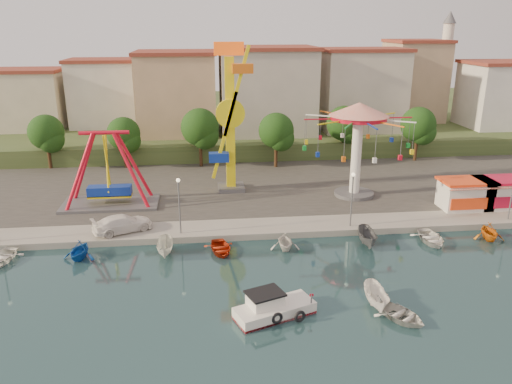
{
  "coord_description": "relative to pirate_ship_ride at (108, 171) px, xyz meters",
  "views": [
    {
      "loc": [
        -5.73,
        -29.79,
        18.82
      ],
      "look_at": [
        -0.92,
        14.0,
        4.0
      ],
      "focal_mm": 35.0,
      "sensor_mm": 36.0,
      "label": 1
    }
  ],
  "objects": [
    {
      "name": "ground",
      "position": [
        15.64,
        -21.49,
        -4.39
      ],
      "size": [
        200.0,
        200.0,
        0.0
      ],
      "primitive_type": "plane",
      "color": "#122D33",
      "rests_on": "ground"
    },
    {
      "name": "quay_deck",
      "position": [
        15.64,
        40.51,
        -4.09
      ],
      "size": [
        200.0,
        100.0,
        0.6
      ],
      "primitive_type": "cube",
      "color": "#9E998E",
      "rests_on": "ground"
    },
    {
      "name": "asphalt_pad",
      "position": [
        15.64,
        8.51,
        -3.79
      ],
      "size": [
        90.0,
        28.0,
        0.01
      ],
      "primitive_type": "cube",
      "color": "#4C4944",
      "rests_on": "quay_deck"
    },
    {
      "name": "hill_terrace",
      "position": [
        15.64,
        45.51,
        -2.89
      ],
      "size": [
        200.0,
        60.0,
        3.0
      ],
      "primitive_type": "cube",
      "color": "#384C26",
      "rests_on": "ground"
    },
    {
      "name": "pirate_ship_ride",
      "position": [
        0.0,
        0.0,
        0.0
      ],
      "size": [
        10.0,
        5.0,
        8.0
      ],
      "color": "#59595E",
      "rests_on": "quay_deck"
    },
    {
      "name": "kamikaze_tower",
      "position": [
        13.19,
        3.51,
        4.2
      ],
      "size": [
        4.07,
        3.1,
        16.5
      ],
      "color": "#59595E",
      "rests_on": "quay_deck"
    },
    {
      "name": "wave_swinger",
      "position": [
        26.63,
        0.22,
        3.8
      ],
      "size": [
        11.6,
        11.6,
        10.4
      ],
      "color": "#59595E",
      "rests_on": "quay_deck"
    },
    {
      "name": "booth_left",
      "position": [
        36.88,
        -5.0,
        -2.23
      ],
      "size": [
        5.4,
        3.78,
        3.08
      ],
      "color": "white",
      "rests_on": "quay_deck"
    },
    {
      "name": "booth_mid",
      "position": [
        40.76,
        -5.0,
        -2.23
      ],
      "size": [
        5.4,
        3.78,
        3.08
      ],
      "color": "white",
      "rests_on": "quay_deck"
    },
    {
      "name": "lamp_post_1",
      "position": [
        7.64,
        -8.49,
        -1.29
      ],
      "size": [
        0.14,
        0.14,
        5.0
      ],
      "primitive_type": "cylinder",
      "color": "#59595E",
      "rests_on": "quay_deck"
    },
    {
      "name": "lamp_post_2",
      "position": [
        23.64,
        -8.49,
        -1.29
      ],
      "size": [
        0.14,
        0.14,
        5.0
      ],
      "primitive_type": "cylinder",
      "color": "#59595E",
      "rests_on": "quay_deck"
    },
    {
      "name": "lamp_post_3",
      "position": [
        39.64,
        -8.49,
        -1.29
      ],
      "size": [
        0.14,
        0.14,
        5.0
      ],
      "primitive_type": "cylinder",
      "color": "#59595E",
      "rests_on": "quay_deck"
    },
    {
      "name": "tree_0",
      "position": [
        -10.36,
        15.49,
        1.08
      ],
      "size": [
        4.6,
        4.6,
        7.19
      ],
      "color": "#382314",
      "rests_on": "quay_deck"
    },
    {
      "name": "tree_1",
      "position": [
        -0.36,
        14.75,
        0.81
      ],
      "size": [
        4.35,
        4.35,
        6.8
      ],
      "color": "#382314",
      "rests_on": "quay_deck"
    },
    {
      "name": "tree_2",
      "position": [
        9.64,
        14.32,
        1.52
      ],
      "size": [
        5.02,
        5.02,
        7.85
      ],
      "color": "#382314",
      "rests_on": "quay_deck"
    },
    {
      "name": "tree_3",
      "position": [
        19.64,
        12.88,
        1.16
      ],
      "size": [
        4.68,
        4.68,
        7.32
      ],
      "color": "#382314",
      "rests_on": "quay_deck"
    },
    {
      "name": "tree_4",
      "position": [
        29.64,
        15.87,
        1.35
      ],
      "size": [
        4.86,
        4.86,
        7.6
      ],
      "color": "#382314",
      "rests_on": "quay_deck"
    },
    {
      "name": "tree_5",
      "position": [
        39.64,
        14.05,
        1.31
      ],
      "size": [
        4.83,
        4.83,
        7.54
      ],
      "color": "#382314",
      "rests_on": "quay_deck"
    },
    {
      "name": "building_0",
      "position": [
        -17.73,
        24.58,
        4.54
      ],
      "size": [
        9.26,
        9.53,
        11.87
      ],
      "primitive_type": "cube",
      "color": "beige",
      "rests_on": "hill_terrace"
    },
    {
      "name": "building_1",
      "position": [
        -5.68,
        29.9,
        2.92
      ],
      "size": [
        12.33,
        9.01,
        8.63
      ],
      "primitive_type": "cube",
      "color": "silver",
      "rests_on": "hill_terrace"
    },
    {
      "name": "building_2",
      "position": [
        7.46,
        30.47,
        4.22
      ],
      "size": [
        11.95,
        9.28,
        11.23
      ],
      "primitive_type": "cube",
      "color": "tan",
      "rests_on": "hill_terrace"
    },
    {
      "name": "building_3",
      "position": [
        21.25,
        27.31,
        3.2
      ],
      "size": [
        12.59,
        10.5,
        9.2
      ],
      "primitive_type": "cube",
      "color": "beige",
      "rests_on": "hill_terrace"
    },
    {
      "name": "building_4",
      "position": [
        34.71,
        30.72,
        3.22
      ],
      "size": [
        10.75,
        9.23,
        9.24
      ],
      "primitive_type": "cube",
      "color": "beige",
      "rests_on": "hill_terrace"
    },
    {
      "name": "building_5",
      "position": [
        48.01,
        28.84,
        4.21
      ],
      "size": [
        12.77,
        10.96,
        11.21
      ],
      "primitive_type": "cube",
      "color": "tan",
      "rests_on": "hill_terrace"
    },
    {
      "name": "building_6",
      "position": [
        59.8,
        27.28,
        4.78
      ],
      "size": [
        8.23,
        8.98,
        12.36
      ],
      "primitive_type": "cube",
      "color": "silver",
      "rests_on": "hill_terrace"
    },
    {
      "name": "minaret",
      "position": [
        51.64,
        32.51,
        8.15
      ],
      "size": [
        2.8,
        2.8,
        18.0
      ],
      "color": "silver",
      "rests_on": "hill_terrace"
    },
    {
      "name": "cabin_motorboat",
      "position": [
        14.25,
        -22.08,
        -3.88
      ],
      "size": [
        5.85,
        3.88,
        1.92
      ],
      "rotation": [
        0.0,
        0.0,
        0.36
      ],
      "color": "white",
      "rests_on": "ground"
    },
    {
      "name": "rowboat_a",
      "position": [
        22.74,
        -23.48,
        -4.02
      ],
      "size": [
        4.1,
        4.45,
        0.75
      ],
      "primitive_type": "imported",
      "rotation": [
        0.0,
        0.0,
        0.54
      ],
      "color": "silver",
      "rests_on": "ground"
    },
    {
      "name": "skiff",
      "position": [
        21.65,
        -21.68,
        -3.69
      ],
      "size": [
        1.62,
        3.75,
        1.42
      ],
      "primitive_type": "imported",
      "rotation": [
        0.0,
        0.0,
        -0.07
      ],
      "color": "white",
      "rests_on": "ground"
    },
    {
      "name": "van",
      "position": [
        2.3,
        -7.49,
        -3.01
      ],
      "size": [
        5.86,
        4.27,
        1.58
      ],
      "primitive_type": "imported",
      "rotation": [
        0.0,
        0.0,
        2.0
      ],
      "color": "white",
      "rests_on": "quay_deck"
    },
    {
      "name": "moored_boat_1",
      "position": [
        -0.73,
        -11.69,
        -3.58
      ],
      "size": [
        3.23,
        3.57,
        1.64
      ],
      "primitive_type": "imported",
      "rotation": [
        0.0,
        0.0,
        -0.2
      ],
      "color": "#1351A9",
      "rests_on": "ground"
    },
    {
      "name": "moored_boat_2",
      "position": [
        6.43,
        -11.69,
        -3.71
      ],
      "size": [
        1.36,
        3.56,
        1.37
      ],
      "primitive_type": "imported",
      "rotation": [
        0.0,
        0.0,
        0.01
      ],
      "color": "silver",
      "rests_on": "ground"
    },
    {
      "name": "moored_boat_3",
      "position": [
        11.15,
        -11.69,
        -4.02
      ],
      "size": [
        3.04,
        3.94,
        0.75
      ],
      "primitive_type": "imported",
      "rotation": [
        0.0,
        0.0,
        0.13
      ],
      "color": "#B42A0E",
      "rests_on": "ground"
    },
    {
      "name": "moored_boat_4",
      "position": [
        16.82,
        -11.69,
        -3.61
      ],
      "size": [
        2.67,
        3.06,
        1.56
      ],
      "primitive_type": "imported",
      "rotation": [
        0.0,
        0.0,
        -0.04
      ],
      "color": "silver",
      "rests_on": "ground"
    },
    {
      "name": "moored_boat_5",
      "position": [
        24.3,
        -11.69,
        -3.64
      ],
      "size": [
        1.89,
        4.02,
        1.5
      ],
      "primitive_type": "imported",
      "rotation": [
        0.0,
        0.0,
        -0.11
      ],
      "color": "#5A5A5F",
      "rests_on": "ground"
    },
    {
      "name": "moored_boat_6",
      "position": [
        30.29,
        -11.69,
        -3.97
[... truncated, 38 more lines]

